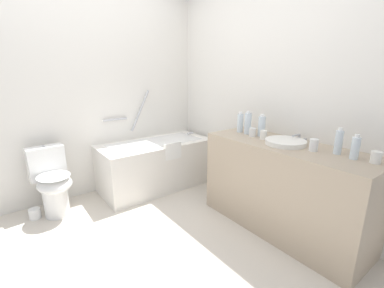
{
  "coord_description": "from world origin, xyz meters",
  "views": [
    {
      "loc": [
        -0.82,
        -1.76,
        1.46
      ],
      "look_at": [
        0.65,
        0.2,
        0.78
      ],
      "focal_mm": 24.16,
      "sensor_mm": 36.0,
      "label": 1
    }
  ],
  "objects_px": {
    "water_bottle_2": "(240,123)",
    "drinking_glass_0": "(263,135)",
    "toilet_paper_roll": "(35,214)",
    "toilet": "(53,182)",
    "water_bottle_1": "(355,148)",
    "sink_faucet": "(298,138)",
    "drinking_glass_3": "(252,132)",
    "drinking_glass_1": "(314,145)",
    "bathtub": "(156,163)",
    "water_bottle_0": "(262,126)",
    "water_bottle_4": "(339,142)",
    "sink_basin": "(285,142)",
    "water_bottle_3": "(248,123)",
    "drinking_glass_2": "(376,157)"
  },
  "relations": [
    {
      "from": "sink_basin",
      "to": "drinking_glass_3",
      "type": "height_order",
      "value": "drinking_glass_3"
    },
    {
      "from": "water_bottle_0",
      "to": "water_bottle_3",
      "type": "xyz_separation_m",
      "value": [
        -0.04,
        0.14,
        0.01
      ]
    },
    {
      "from": "bathtub",
      "to": "drinking_glass_3",
      "type": "bearing_deg",
      "value": -69.17
    },
    {
      "from": "bathtub",
      "to": "drinking_glass_2",
      "type": "relative_size",
      "value": 16.45
    },
    {
      "from": "sink_basin",
      "to": "drinking_glass_0",
      "type": "relative_size",
      "value": 4.08
    },
    {
      "from": "bathtub",
      "to": "water_bottle_3",
      "type": "distance_m",
      "value": 1.34
    },
    {
      "from": "toilet",
      "to": "water_bottle_2",
      "type": "distance_m",
      "value": 2.06
    },
    {
      "from": "toilet",
      "to": "water_bottle_1",
      "type": "height_order",
      "value": "water_bottle_1"
    },
    {
      "from": "water_bottle_2",
      "to": "toilet_paper_roll",
      "type": "bearing_deg",
      "value": 151.81
    },
    {
      "from": "water_bottle_2",
      "to": "drinking_glass_0",
      "type": "xyz_separation_m",
      "value": [
        -0.05,
        -0.35,
        -0.06
      ]
    },
    {
      "from": "sink_faucet",
      "to": "water_bottle_3",
      "type": "bearing_deg",
      "value": 109.46
    },
    {
      "from": "sink_basin",
      "to": "sink_faucet",
      "type": "distance_m",
      "value": 0.2
    },
    {
      "from": "sink_basin",
      "to": "water_bottle_2",
      "type": "height_order",
      "value": "water_bottle_2"
    },
    {
      "from": "bathtub",
      "to": "drinking_glass_2",
      "type": "height_order",
      "value": "bathtub"
    },
    {
      "from": "sink_basin",
      "to": "water_bottle_2",
      "type": "bearing_deg",
      "value": 86.22
    },
    {
      "from": "water_bottle_4",
      "to": "drinking_glass_1",
      "type": "relative_size",
      "value": 2.09
    },
    {
      "from": "water_bottle_4",
      "to": "toilet_paper_roll",
      "type": "xyz_separation_m",
      "value": [
        -1.95,
        2.01,
        -0.88
      ]
    },
    {
      "from": "water_bottle_0",
      "to": "toilet_paper_roll",
      "type": "bearing_deg",
      "value": 146.77
    },
    {
      "from": "water_bottle_3",
      "to": "water_bottle_4",
      "type": "bearing_deg",
      "value": -87.16
    },
    {
      "from": "water_bottle_2",
      "to": "drinking_glass_3",
      "type": "height_order",
      "value": "water_bottle_2"
    },
    {
      "from": "drinking_glass_0",
      "to": "toilet_paper_roll",
      "type": "bearing_deg",
      "value": 143.57
    },
    {
      "from": "water_bottle_2",
      "to": "sink_basin",
      "type": "bearing_deg",
      "value": -93.78
    },
    {
      "from": "water_bottle_4",
      "to": "drinking_glass_2",
      "type": "height_order",
      "value": "water_bottle_4"
    },
    {
      "from": "drinking_glass_0",
      "to": "drinking_glass_3",
      "type": "xyz_separation_m",
      "value": [
        0.0,
        0.14,
        -0.0
      ]
    },
    {
      "from": "water_bottle_0",
      "to": "toilet_paper_roll",
      "type": "distance_m",
      "value": 2.49
    },
    {
      "from": "drinking_glass_0",
      "to": "water_bottle_2",
      "type": "bearing_deg",
      "value": 81.78
    },
    {
      "from": "water_bottle_2",
      "to": "water_bottle_4",
      "type": "relative_size",
      "value": 1.04
    },
    {
      "from": "water_bottle_1",
      "to": "water_bottle_2",
      "type": "xyz_separation_m",
      "value": [
        -0.01,
        1.12,
        0.02
      ]
    },
    {
      "from": "bathtub",
      "to": "water_bottle_2",
      "type": "height_order",
      "value": "bathtub"
    },
    {
      "from": "water_bottle_2",
      "to": "drinking_glass_1",
      "type": "height_order",
      "value": "water_bottle_2"
    },
    {
      "from": "sink_faucet",
      "to": "water_bottle_4",
      "type": "height_order",
      "value": "water_bottle_4"
    },
    {
      "from": "water_bottle_0",
      "to": "toilet",
      "type": "bearing_deg",
      "value": 144.48
    },
    {
      "from": "bathtub",
      "to": "drinking_glass_0",
      "type": "bearing_deg",
      "value": -71.24
    },
    {
      "from": "toilet_paper_roll",
      "to": "sink_faucet",
      "type": "bearing_deg",
      "value": -37.72
    },
    {
      "from": "bathtub",
      "to": "sink_faucet",
      "type": "height_order",
      "value": "bathtub"
    },
    {
      "from": "drinking_glass_1",
      "to": "drinking_glass_3",
      "type": "bearing_deg",
      "value": 91.46
    },
    {
      "from": "water_bottle_0",
      "to": "drinking_glass_2",
      "type": "distance_m",
      "value": 1.0
    },
    {
      "from": "water_bottle_0",
      "to": "drinking_glass_1",
      "type": "bearing_deg",
      "value": -96.9
    },
    {
      "from": "water_bottle_3",
      "to": "toilet",
      "type": "bearing_deg",
      "value": 147.16
    },
    {
      "from": "sink_faucet",
      "to": "drinking_glass_3",
      "type": "bearing_deg",
      "value": 120.2
    },
    {
      "from": "toilet",
      "to": "toilet_paper_roll",
      "type": "relative_size",
      "value": 6.61
    },
    {
      "from": "drinking_glass_1",
      "to": "toilet_paper_roll",
      "type": "distance_m",
      "value": 2.76
    },
    {
      "from": "bathtub",
      "to": "drinking_glass_0",
      "type": "distance_m",
      "value": 1.5
    },
    {
      "from": "toilet",
      "to": "toilet_paper_roll",
      "type": "distance_m",
      "value": 0.37
    },
    {
      "from": "water_bottle_0",
      "to": "drinking_glass_2",
      "type": "height_order",
      "value": "water_bottle_0"
    },
    {
      "from": "water_bottle_3",
      "to": "toilet_paper_roll",
      "type": "bearing_deg",
      "value": 149.35
    },
    {
      "from": "sink_faucet",
      "to": "drinking_glass_3",
      "type": "height_order",
      "value": "drinking_glass_3"
    },
    {
      "from": "drinking_glass_0",
      "to": "drinking_glass_2",
      "type": "distance_m",
      "value": 0.91
    },
    {
      "from": "water_bottle_1",
      "to": "water_bottle_2",
      "type": "bearing_deg",
      "value": 90.69
    },
    {
      "from": "water_bottle_3",
      "to": "drinking_glass_2",
      "type": "height_order",
      "value": "water_bottle_3"
    }
  ]
}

